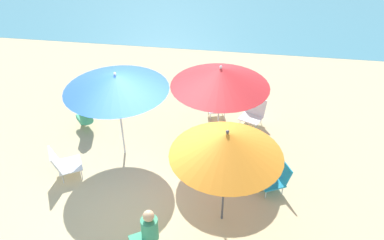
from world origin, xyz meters
name	(u,v)px	position (x,y,z in m)	size (l,w,h in m)	color
ground_plane	(152,183)	(0.00, 0.00, 0.00)	(40.00, 40.00, 0.00)	#CCB789
umbrella_blue	(116,82)	(-0.86, 0.88, 1.87)	(2.19, 2.19, 2.10)	silver
umbrella_red	(220,77)	(1.25, 1.40, 1.88)	(2.12, 2.12, 2.14)	silver
umbrella_orange	(227,144)	(1.54, -0.75, 1.81)	(1.92, 1.92, 2.10)	#4C4C51
beach_chair_a	(253,112)	(2.06, 2.54, 0.31)	(0.71, 0.73, 0.64)	white
beach_chair_b	(216,105)	(1.08, 2.76, 0.30)	(0.57, 0.59, 0.56)	white
beach_chair_c	(63,163)	(-1.89, -0.07, 0.37)	(0.77, 0.75, 0.71)	white
beach_chair_d	(275,177)	(2.54, 0.22, 0.32)	(0.73, 0.72, 0.61)	teal
person_a	(147,231)	(0.31, -1.59, 0.45)	(0.53, 0.46, 0.90)	#389970
person_b	(85,114)	(-2.04, 1.62, 0.47)	(0.52, 0.53, 0.93)	#389970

